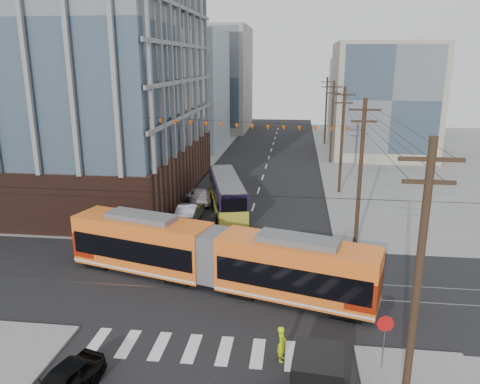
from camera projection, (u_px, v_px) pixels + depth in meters
The scene contains 17 objects.
ground at pixel (218, 317), 25.41m from camera, with size 160.00×160.00×0.00m, color slate.
office_building at pixel (35, 52), 46.11m from camera, with size 30.00×25.00×28.60m, color #381E16.
bg_bldg_nw_near at pixel (167, 90), 74.67m from camera, with size 18.00×16.00×18.00m, color #8C99A5.
bg_bldg_ne_near at pixel (383, 100), 67.25m from camera, with size 14.00×14.00×16.00m, color gray.
bg_bldg_nw_far at pixel (208, 79), 93.16m from camera, with size 16.00×18.00×20.00m, color gray.
bg_bldg_ne_far at pixel (375, 97), 86.40m from camera, with size 16.00×16.00×14.00m, color #8C99A5.
utility_pole_near at pixel (417, 285), 17.20m from camera, with size 0.30×0.30×11.00m, color black.
utility_pole_far at pixel (326, 111), 76.45m from camera, with size 0.30×0.30×11.00m, color black.
streetcar at pixel (214, 256), 28.64m from camera, with size 19.70×2.77×3.80m, color orange, non-canonical shape.
city_bus at pixel (227, 193), 43.35m from camera, with size 2.45×11.33×3.21m, color black, non-canonical shape.
black_sedan at pixel (63, 382), 19.24m from camera, with size 1.61×3.99×1.36m, color black.
parked_car_silver at pixel (190, 212), 40.70m from camera, with size 1.67×4.79×1.58m, color #AAB0B6.
parked_car_white at pixel (201, 196), 45.84m from camera, with size 1.99×4.89×1.42m, color silver.
parked_car_grey at pixel (200, 193), 47.12m from camera, with size 1.94×4.20×1.17m, color slate.
pedestrian at pixel (282, 344), 21.54m from camera, with size 0.63×0.41×1.73m, color #BBE409.
stop_sign at pixel (383, 345), 20.75m from camera, with size 0.77×0.77×2.54m, color red, non-canonical shape.
jersey_barrier at pixel (351, 237), 35.88m from camera, with size 0.83×3.70×0.74m, color gray.
Camera 1 is at (3.92, -22.31, 13.43)m, focal length 35.00 mm.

